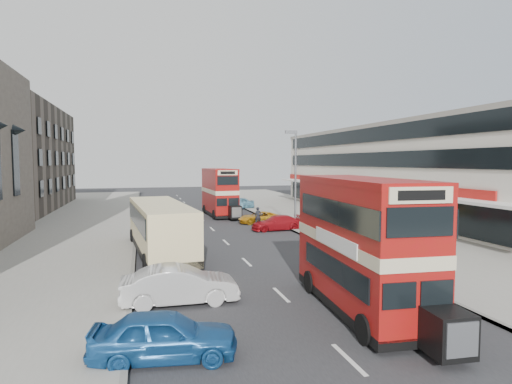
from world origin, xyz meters
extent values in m
plane|color=#28282B|center=(0.00, 0.00, 0.00)|extent=(160.00, 160.00, 0.00)
cube|color=#28282B|center=(0.00, 20.00, 0.01)|extent=(12.00, 90.00, 0.01)
cube|color=gray|center=(12.00, 20.00, 0.07)|extent=(12.00, 90.00, 0.15)
cube|color=gray|center=(-12.00, 20.00, 0.07)|extent=(12.00, 90.00, 0.15)
cube|color=gray|center=(-6.10, 20.00, 0.07)|extent=(0.20, 90.00, 0.16)
cube|color=gray|center=(6.10, 20.00, 0.07)|extent=(0.20, 90.00, 0.16)
cube|color=beige|center=(20.00, 22.00, 4.50)|extent=(8.00, 46.00, 9.00)
cube|color=black|center=(15.95, 22.00, 1.60)|extent=(0.10, 44.00, 2.40)
cube|color=gray|center=(20.00, 22.00, 9.10)|extent=(8.20, 46.20, 0.40)
cube|color=white|center=(15.10, 22.00, 3.00)|extent=(1.80, 44.00, 0.20)
cylinder|color=slate|center=(6.60, 18.00, 4.00)|extent=(0.16, 0.16, 8.00)
cube|color=slate|center=(6.20, 18.00, 8.00)|extent=(1.00, 0.20, 0.25)
cube|color=black|center=(2.27, -0.49, 0.33)|extent=(2.91, 7.74, 0.33)
cube|color=maroon|center=(2.27, -0.49, 1.47)|extent=(2.89, 7.74, 2.09)
cube|color=beige|center=(2.27, -0.49, 2.66)|extent=(2.93, 7.78, 0.43)
cube|color=maroon|center=(2.27, -0.49, 3.80)|extent=(2.89, 7.74, 1.99)
cube|color=maroon|center=(2.27, -0.49, 4.87)|extent=(2.91, 7.76, 0.24)
cube|color=black|center=(2.56, -4.89, 0.85)|extent=(1.21, 1.21, 1.23)
cube|color=black|center=(2.16, 28.49, 0.32)|extent=(2.62, 7.51, 0.32)
cube|color=maroon|center=(2.16, 28.49, 1.44)|extent=(2.60, 7.51, 2.04)
cube|color=beige|center=(2.16, 28.49, 2.60)|extent=(2.64, 7.55, 0.42)
cube|color=maroon|center=(2.16, 28.49, 3.71)|extent=(2.60, 7.51, 1.95)
cube|color=maroon|center=(2.16, 28.49, 4.76)|extent=(2.62, 7.53, 0.23)
cube|color=black|center=(2.90, 24.24, 0.84)|extent=(1.15, 1.16, 1.21)
cube|color=black|center=(-4.54, 11.42, 0.43)|extent=(3.79, 11.04, 0.43)
cube|color=beige|center=(-4.54, 11.42, 1.68)|extent=(3.77, 11.04, 2.81)
imported|color=#1A5191|center=(-5.03, -2.64, 0.70)|extent=(4.30, 2.21, 1.40)
imported|color=silver|center=(-4.20, 2.00, 0.75)|extent=(4.59, 1.66, 1.50)
imported|color=#A91018|center=(5.00, 18.00, 0.61)|extent=(4.23, 1.83, 1.21)
imported|color=orange|center=(4.67, 22.07, 0.53)|extent=(3.86, 1.79, 1.07)
imported|color=#5794AF|center=(5.25, 33.99, 0.69)|extent=(4.17, 1.91, 1.39)
imported|color=gray|center=(8.27, 14.76, 1.00)|extent=(0.73, 0.60, 1.71)
imported|color=gray|center=(3.62, 18.71, 0.40)|extent=(0.62, 1.55, 0.80)
imported|color=black|center=(3.62, 18.71, 1.11)|extent=(0.58, 0.40, 1.52)
camera|label=1|loc=(-5.56, -14.47, 5.59)|focal=29.58mm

